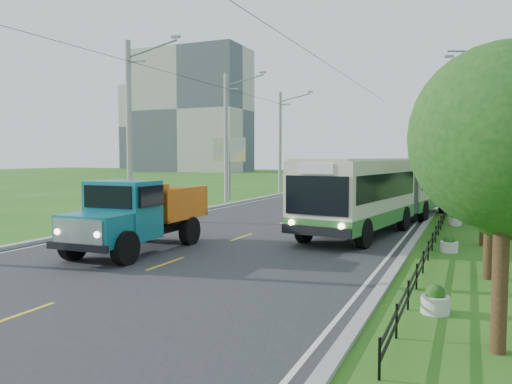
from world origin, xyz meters
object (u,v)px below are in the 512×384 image
Objects in this scene: tree_fourth at (483,157)px; planter_mid at (455,220)px; dump_truck at (138,211)px; tree_back at (480,156)px; planter_far at (459,206)px; bus at (388,186)px; planter_front at (435,301)px; pole_far at (280,142)px; streetlight_far at (491,139)px; billboard_left at (229,154)px; planter_near at (449,245)px; tree_second at (493,159)px; tree_front at (508,148)px; streetlight_mid at (502,130)px; pole_near at (130,130)px; tree_fifth at (481,153)px; pole_mid at (226,137)px; tree_third at (487,147)px.

planter_mid is at bearing -173.61° from tree_fourth.
tree_back is at bearing 63.15° from dump_truck.
bus is (-3.29, -9.19, 1.77)m from planter_far.
pole_far is at bearing 115.72° from planter_front.
streetlight_far is 20.56m from billboard_left.
pole_far reaches higher than tree_back.
planter_near is at bearing 21.72° from dump_truck.
dump_truck is at bearing -177.13° from tree_second.
tree_front is 8.36× the size of planter_near.
planter_mid is at bearing 90.00° from planter_front.
tree_second is at bearing -93.79° from streetlight_mid.
tree_second is 12.00m from tree_fourth.
pole_near is 18.23m from planter_mid.
tree_back is (-0.00, 6.00, -0.20)m from tree_fifth.
tree_front is 13.42m from dump_truck.
pole_near is at bearing -90.00° from pole_far.
streetlight_far is at bearing 45.14° from pole_near.
pole_far is 24.52m from bus.
dump_truck is at bearing -133.81° from tree_fourth.
tree_fourth is at bearing -20.74° from pole_mid.
tree_back is at bearing 90.00° from tree_fifth.
tree_fifth reaches higher than planter_front.
pole_far reaches higher than dump_truck.
dump_truck reaches higher than planter_mid.
bus is at bearing 134.24° from tree_third.
planter_mid is (-1.26, -12.14, -3.37)m from tree_back.
tree_front reaches higher than dump_truck.
tree_fourth is 8.06× the size of planter_far.
streetlight_mid is (0.79, 11.86, 1.38)m from tree_second.
pole_near is 1.10× the size of streetlight_mid.
pole_far is 1.92× the size of billboard_left.
tree_fourth is at bearing -90.00° from tree_back.
planter_mid is at bearing -28.92° from billboard_left.
pole_near is 19.56m from streetlight_mid.
tree_back is 8.21× the size of planter_near.
planter_near and planter_mid have the same top height.
dump_truck is (-10.84, -4.47, 1.25)m from planter_near.
billboard_left is at bearing 112.42° from pole_mid.
tree_fifth is (0.00, 6.00, 0.27)m from tree_fourth.
pole_mid is 1.10× the size of streetlight_mid.
tree_back is 5.48m from planter_far.
streetlight_far is at bearing 79.36° from bus.
streetlight_mid reaches higher than billboard_left.
pole_near reaches higher than tree_fifth.
planter_near is 0.13× the size of billboard_left.
tree_second is 7.91× the size of planter_front.
tree_fourth is 8.62m from planter_far.
billboard_left reaches higher than planter_near.
pole_near is at bearing -90.00° from pole_mid.
pole_near is at bearing -142.37° from planter_far.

